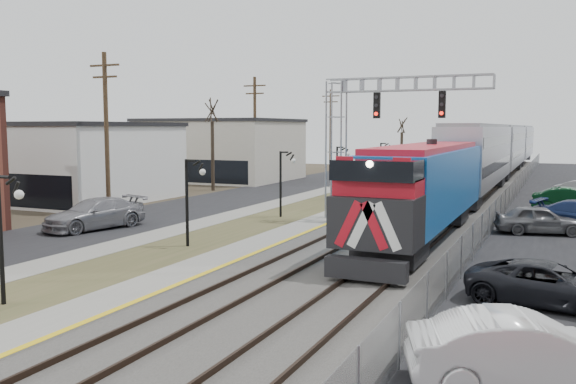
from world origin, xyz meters
The scene contains 20 objects.
street_west centered at (-11.50, 35.00, 0.02)m, with size 7.00×120.00×0.04m, color black.
sidewalk centered at (-7.00, 35.00, 0.04)m, with size 2.00×120.00×0.08m, color gray.
grass_median centered at (-4.00, 35.00, 0.03)m, with size 4.00×120.00×0.06m, color #424625.
platform centered at (-1.00, 35.00, 0.12)m, with size 2.00×120.00×0.24m, color gray.
ballast_bed centered at (4.00, 35.00, 0.10)m, with size 8.00×120.00×0.20m, color #595651.
platform_edge centered at (-0.12, 35.00, 0.24)m, with size 0.24×120.00×0.01m, color gold.
track_near centered at (2.00, 35.00, 0.28)m, with size 1.58×120.00×0.15m.
track_far centered at (5.50, 35.00, 0.28)m, with size 1.58×120.00×0.15m.
train centered at (5.50, 58.75, 2.92)m, with size 3.00×85.85×5.33m.
signal_gantry centered at (1.22, 27.99, 5.59)m, with size 9.00×1.07×8.15m.
lampposts centered at (-4.00, 18.29, 2.00)m, with size 0.14×62.14×4.00m.
utility_poles centered at (-14.50, 25.00, 5.00)m, with size 0.28×80.28×10.00m.
fence centered at (8.20, 35.00, 0.80)m, with size 0.04×120.00×1.60m, color gray.
buildings_west centered at (-21.00, 24.21, 3.01)m, with size 14.00×67.00×7.00m.
bare_trees centered at (-12.66, 38.91, 2.70)m, with size 12.30×42.30×5.95m.
car_lot_b centered at (10.81, 8.04, 0.78)m, with size 1.66×4.76×1.57m, color white.
car_lot_c centered at (11.09, 14.70, 0.66)m, with size 2.19×4.75×1.32m, color black.
car_lot_e centered at (10.41, 28.12, 0.73)m, with size 1.73×4.30×1.46m, color slate.
car_lot_f centered at (12.02, 37.34, 0.78)m, with size 1.66×4.76×1.57m, color #0A3617.
car_street_b centered at (-11.20, 20.06, 0.81)m, with size 2.27×5.58×1.62m, color gray.
Camera 1 is at (11.31, -4.91, 5.40)m, focal length 38.00 mm.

